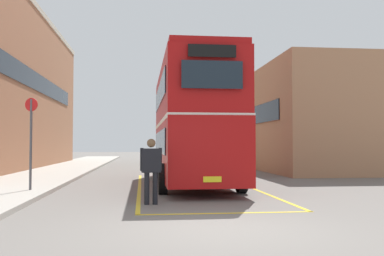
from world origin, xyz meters
TOP-DOWN VIEW (x-y plane):
  - ground_plane at (0.00, 14.40)m, footprint 135.60×135.60m
  - sidewalk_left at (-6.50, 16.80)m, footprint 4.00×57.60m
  - depot_building_right at (9.20, 19.69)m, footprint 7.47×16.22m
  - double_decker_bus at (0.41, 9.12)m, footprint 2.92×10.67m
  - single_deck_bus at (3.59, 28.44)m, footprint 3.77×10.17m
  - pedestrian_boarding at (-1.29, 3.44)m, footprint 0.59×0.28m
  - bus_stop_sign at (-5.16, 6.31)m, footprint 0.43×0.16m
  - bay_marking_yellow at (0.41, 7.15)m, footprint 4.31×12.66m

SIDE VIEW (x-z plane):
  - ground_plane at x=0.00m, z-range 0.00..0.00m
  - bay_marking_yellow at x=0.41m, z-range 0.00..0.01m
  - sidewalk_left at x=-6.50m, z-range 0.00..0.14m
  - pedestrian_boarding at x=-1.29m, z-range 0.15..1.91m
  - single_deck_bus at x=3.59m, z-range 0.13..3.15m
  - bus_stop_sign at x=-5.16m, z-range 0.42..3.42m
  - double_decker_bus at x=0.41m, z-range 0.14..4.89m
  - depot_building_right at x=9.20m, z-range 0.00..6.27m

